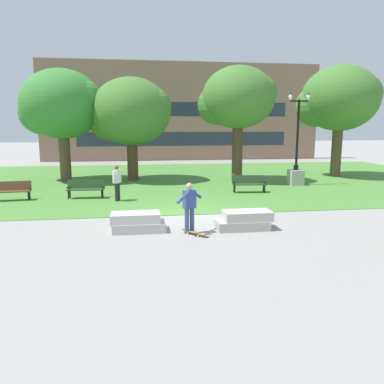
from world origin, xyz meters
The scene contains 16 objects.
ground_plane centered at (0.00, 0.00, 0.00)m, with size 140.00×140.00×0.00m, color gray.
grass_lawn centered at (0.00, 10.00, 0.01)m, with size 40.00×20.00×0.02m, color #4C8438.
concrete_block_center centered at (-2.05, -2.03, 0.31)m, with size 1.85×0.90×0.64m.
concrete_block_left centered at (1.65, -2.29, 0.31)m, with size 1.91×0.90×0.64m.
person_skateboarder centered at (-0.32, -2.52, 0.97)m, with size 0.98×0.92×1.71m.
skateboard centered at (-0.17, -2.76, 0.09)m, with size 0.82×0.90×0.14m.
park_bench_near_left centered at (3.88, 4.68, 0.54)m, with size 1.84×0.70×0.90m.
park_bench_near_right centered at (-8.07, 4.15, 0.54)m, with size 1.84×0.71×0.90m.
park_bench_far_left centered at (-4.59, 4.26, 0.54)m, with size 1.82×0.61×0.90m.
lamp_post_right centered at (7.40, 6.74, 1.11)m, with size 1.32×0.80×5.45m.
tree_near_left centered at (-2.43, 10.15, 4.37)m, with size 5.32×5.06×6.58m.
tree_near_right centered at (11.73, 10.10, 5.32)m, with size 5.47×5.21×7.60m.
tree_far_right centered at (-6.74, 10.47, 4.82)m, with size 5.34×5.09×7.04m.
tree_far_left centered at (4.27, 8.93, 5.21)m, with size 4.80×4.58×7.23m.
person_bystander_near_lawn centered at (-3.01, 3.31, 0.98)m, with size 0.40×0.59×1.71m.
building_facade_distant centered at (2.69, 24.50, 4.93)m, with size 28.66×1.03×9.88m.
Camera 1 is at (-1.94, -14.57, 3.57)m, focal length 35.00 mm.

